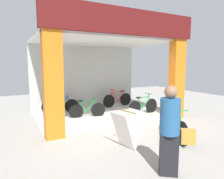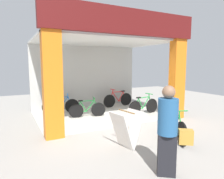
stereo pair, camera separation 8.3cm
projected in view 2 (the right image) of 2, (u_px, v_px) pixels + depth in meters
name	position (u px, v px, depth m)	size (l,w,h in m)	color
ground_plane	(124.00, 126.00, 6.88)	(18.38, 18.38, 0.00)	#9E9991
shop_facade	(102.00, 66.00, 8.16)	(5.39, 3.92, 3.81)	beige
bicycle_inside_0	(118.00, 100.00, 9.98)	(1.61, 0.44, 0.88)	black
bicycle_inside_1	(143.00, 106.00, 8.41)	(1.57, 0.43, 0.87)	black
bicycle_inside_2	(87.00, 109.00, 7.97)	(1.42, 0.41, 0.79)	black
bicycle_inside_3	(61.00, 106.00, 8.57)	(1.50, 0.51, 0.85)	black
bicycle_parked_0	(174.00, 127.00, 5.67)	(0.64, 1.51, 0.89)	black
sandwich_board_sign	(126.00, 129.00, 5.08)	(0.76, 0.68, 0.94)	silver
pedestrian_0	(168.00, 129.00, 3.76)	(0.67, 0.59, 1.71)	black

